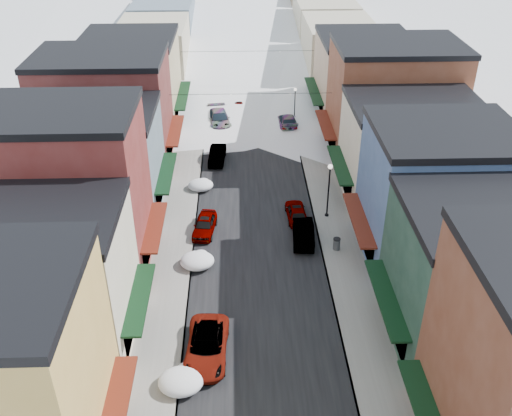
{
  "coord_description": "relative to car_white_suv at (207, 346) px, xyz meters",
  "views": [
    {
      "loc": [
        -1.35,
        -14.74,
        26.19
      ],
      "look_at": [
        0.0,
        24.56,
        2.18
      ],
      "focal_mm": 40.0,
      "sensor_mm": 36.0,
      "label": 1
    }
  ],
  "objects": [
    {
      "name": "curb_left",
      "position": [
        -1.55,
        49.27,
        -0.68
      ],
      "size": [
        0.1,
        160.0,
        0.15
      ],
      "primitive_type": "cube",
      "color": "slate",
      "rests_on": "ground"
    },
    {
      "name": "bldg_r_brick_far",
      "position": [
        17.69,
        28.27,
        5.0
      ],
      "size": [
        13.3,
        9.2,
        11.5
      ],
      "color": "brown",
      "rests_on": "ground"
    },
    {
      "name": "overhead_cables",
      "position": [
        3.5,
        36.77,
        5.45
      ],
      "size": [
        16.4,
        15.04,
        0.04
      ],
      "color": "black",
      "rests_on": "ground"
    },
    {
      "name": "sidewalk_left",
      "position": [
        -3.1,
        49.27,
        -0.68
      ],
      "size": [
        3.2,
        160.0,
        0.15
      ],
      "primitive_type": "cube",
      "color": "gray",
      "rests_on": "ground"
    },
    {
      "name": "road",
      "position": [
        3.5,
        49.27,
        -0.75
      ],
      "size": [
        10.0,
        160.0,
        0.01
      ],
      "primitive_type": "cube",
      "color": "black",
      "rests_on": "ground"
    },
    {
      "name": "car_lane_silver",
      "position": [
        2.17,
        39.36,
        0.05
      ],
      "size": [
        2.41,
        4.93,
        1.62
      ],
      "primitive_type": "imported",
      "rotation": [
        0.0,
        0.0,
        0.11
      ],
      "color": "#9EA0A5",
      "rests_on": "ground"
    },
    {
      "name": "bldg_r_blue",
      "position": [
        16.69,
        10.27,
        4.5
      ],
      "size": [
        11.3,
        9.2,
        10.5
      ],
      "color": "#395382",
      "rests_on": "ground"
    },
    {
      "name": "car_silver_wagon",
      "position": [
        0.0,
        35.89,
        0.09
      ],
      "size": [
        3.15,
        6.12,
        1.7
      ],
      "primitive_type": "imported",
      "rotation": [
        0.0,
        0.0,
        0.14
      ],
      "color": "#ABADB4",
      "rests_on": "ground"
    },
    {
      "name": "bldg_l_tan",
      "position": [
        -9.69,
        37.27,
        4.25
      ],
      "size": [
        11.3,
        11.2,
        10.0
      ],
      "color": "tan",
      "rests_on": "ground"
    },
    {
      "name": "bldg_r_tan",
      "position": [
        16.69,
        38.27,
        4.0
      ],
      "size": [
        11.3,
        11.2,
        9.5
      ],
      "color": "tan",
      "rests_on": "ground"
    },
    {
      "name": "trash_can",
      "position": [
        9.69,
        10.77,
        -0.11
      ],
      "size": [
        0.58,
        0.58,
        0.98
      ],
      "color": "#545658",
      "rests_on": "sidewalk_right"
    },
    {
      "name": "car_dark_hatch",
      "position": [
        0.0,
        26.68,
        -0.05
      ],
      "size": [
        1.82,
        4.41,
        1.42
      ],
      "primitive_type": "imported",
      "rotation": [
        0.0,
        0.0,
        -0.07
      ],
      "color": "black",
      "rests_on": "ground"
    },
    {
      "name": "sidewalk_right",
      "position": [
        10.1,
        49.27,
        -0.68
      ],
      "size": [
        3.2,
        160.0,
        0.15
      ],
      "primitive_type": "cube",
      "color": "gray",
      "rests_on": "ground"
    },
    {
      "name": "car_black_sedan",
      "position": [
        7.8,
        35.17,
        0.01
      ],
      "size": [
        2.39,
        5.34,
        1.52
      ],
      "primitive_type": "imported",
      "rotation": [
        0.0,
        0.0,
        3.19
      ],
      "color": "black",
      "rests_on": "ground"
    },
    {
      "name": "bldg_l_cream",
      "position": [
        -9.69,
        1.77,
        4.0
      ],
      "size": [
        11.3,
        8.2,
        9.5
      ],
      "color": "beige",
      "rests_on": "ground"
    },
    {
      "name": "car_silver_sedan",
      "position": [
        -0.71,
        13.77,
        -0.06
      ],
      "size": [
        2.18,
        4.26,
        1.39
      ],
      "primitive_type": "imported",
      "rotation": [
        0.0,
        0.0,
        -0.14
      ],
      "color": "#929499",
      "rests_on": "ground"
    },
    {
      "name": "car_white_suv",
      "position": [
        0.0,
        0.0,
        0.0
      ],
      "size": [
        2.79,
        5.56,
        1.51
      ],
      "primitive_type": "imported",
      "rotation": [
        0.0,
        0.0,
        -0.05
      ],
      "color": "white",
      "rests_on": "ground"
    },
    {
      "name": "car_gray_suv",
      "position": [
        7.0,
        15.53,
        -0.06
      ],
      "size": [
        1.83,
        4.15,
        1.39
      ],
      "primitive_type": "imported",
      "rotation": [
        0.0,
        0.0,
        3.19
      ],
      "color": "gray",
      "rests_on": "ground"
    },
    {
      "name": "snow_pile_near",
      "position": [
        -1.38,
        -2.45,
        -0.22
      ],
      "size": [
        2.64,
        2.83,
        1.12
      ],
      "color": "white",
      "rests_on": "ground"
    },
    {
      "name": "streetlamp_far",
      "position": [
        8.7,
        36.05,
        2.04
      ],
      "size": [
        0.35,
        0.35,
        4.2
      ],
      "color": "black",
      "rests_on": "sidewalk_right"
    },
    {
      "name": "curb_right",
      "position": [
        8.55,
        49.27,
        -0.68
      ],
      "size": [
        0.1,
        160.0,
        0.15
      ],
      "primitive_type": "cube",
      "color": "slate",
      "rests_on": "ground"
    },
    {
      "name": "car_green_sedan",
      "position": [
        7.24,
        12.31,
        0.02
      ],
      "size": [
        1.96,
        4.78,
        1.54
      ],
      "primitive_type": "imported",
      "rotation": [
        0.0,
        0.0,
        3.07
      ],
      "color": "black",
      "rests_on": "ground"
    },
    {
      "name": "bldg_r_cream",
      "position": [
        17.19,
        19.27,
        3.75
      ],
      "size": [
        12.3,
        9.2,
        9.0
      ],
      "color": "beige",
      "rests_on": "ground"
    },
    {
      "name": "streetlamp_near",
      "position": [
        9.64,
        15.72,
        2.49
      ],
      "size": [
        0.41,
        0.41,
        4.91
      ],
      "color": "black",
      "rests_on": "sidewalk_right"
    },
    {
      "name": "distant_blocks",
      "position": [
        3.5,
        72.27,
        3.25
      ],
      "size": [
        34.0,
        55.0,
        8.0
      ],
      "color": "gray",
      "rests_on": "ground"
    },
    {
      "name": "car_lane_white",
      "position": [
        4.39,
        63.72,
        0.1
      ],
      "size": [
        3.18,
        6.33,
        1.72
      ],
      "primitive_type": "imported",
      "rotation": [
        0.0,
        0.0,
        3.09
      ],
      "color": "white",
      "rests_on": "ground"
    },
    {
      "name": "snow_pile_far",
      "position": [
        -1.38,
        20.96,
        -0.28
      ],
      "size": [
        2.34,
        2.64,
        0.99
      ],
      "color": "white",
      "rests_on": "ground"
    },
    {
      "name": "bldg_r_green",
      "position": [
        16.69,
        1.27,
        4.0
      ],
      "size": [
        11.3,
        9.2,
        9.5
      ],
      "color": "#1A362B",
      "rests_on": "ground"
    },
    {
      "name": "bldg_l_brick_near",
      "position": [
        -10.19,
        9.77,
        5.5
      ],
      "size": [
        12.3,
        8.2,
        12.5
      ],
      "color": "maroon",
      "rests_on": "ground"
    },
    {
      "name": "snow_pile_mid",
      "position": [
        -1.07,
        9.15,
        -0.23
      ],
      "size": [
        2.59,
        2.79,
        1.09
      ],
      "color": "white",
      "rests_on": "ground"
    },
    {
      "name": "bldg_l_grayblue",
      "position": [
        -9.69,
        18.27,
        3.75
      ],
      "size": [
        11.3,
        9.2,
        9.0
      ],
      "color": "slate",
      "rests_on": "ground"
    },
    {
      "name": "bldg_l_brick_far",
      "position": [
        -10.69,
        27.27,
        4.75
      ],
      "size": [
        13.3,
        9.2,
        11.0
      ],
      "color": "maroon",
      "rests_on": "ground"
    }
  ]
}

